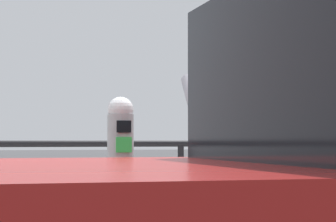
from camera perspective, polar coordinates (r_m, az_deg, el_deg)
parking_meter at (r=4.20m, az=-3.84°, el=-4.14°), size 0.16×0.17×1.32m
pedestrian_at_meter at (r=4.39m, az=4.93°, el=-4.12°), size 0.61×0.49×1.64m
background_railing at (r=6.67m, az=-7.96°, el=-4.93°), size 24.06×0.06×1.06m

